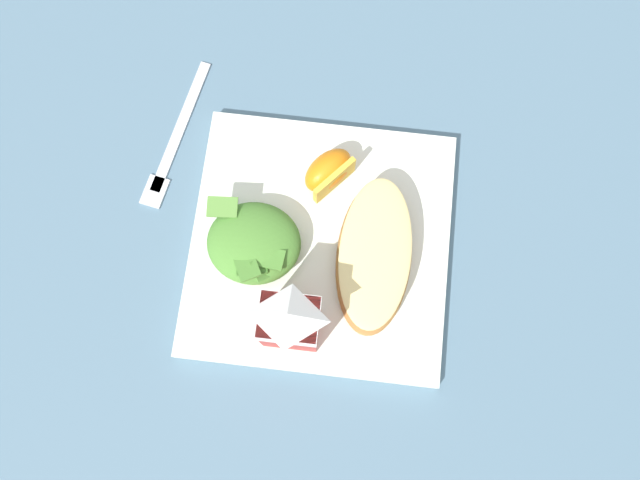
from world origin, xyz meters
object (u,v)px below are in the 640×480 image
(milk_carton, at_px, (290,321))
(cheesy_pizza_bread, at_px, (374,255))
(white_plate, at_px, (320,244))
(orange_wedge_front, at_px, (325,171))
(metal_fork, at_px, (173,144))
(green_salad_pile, at_px, (254,243))

(milk_carton, bearing_deg, cheesy_pizza_bread, -132.51)
(white_plate, height_order, milk_carton, milk_carton)
(milk_carton, distance_m, orange_wedge_front, 0.18)
(cheesy_pizza_bread, xyz_separation_m, metal_fork, (0.24, -0.11, -0.03))
(orange_wedge_front, bearing_deg, metal_fork, -7.72)
(orange_wedge_front, distance_m, metal_fork, 0.18)
(green_salad_pile, bearing_deg, milk_carton, 121.74)
(green_salad_pile, distance_m, orange_wedge_front, 0.11)
(green_salad_pile, bearing_deg, white_plate, -168.30)
(cheesy_pizza_bread, bearing_deg, metal_fork, -24.72)
(cheesy_pizza_bread, bearing_deg, orange_wedge_front, -54.57)
(milk_carton, relative_size, orange_wedge_front, 1.60)
(white_plate, xyz_separation_m, green_salad_pile, (0.07, 0.01, 0.03))
(white_plate, relative_size, green_salad_pile, 2.72)
(white_plate, distance_m, cheesy_pizza_bread, 0.07)
(white_plate, relative_size, cheesy_pizza_bread, 1.64)
(orange_wedge_front, relative_size, metal_fork, 0.37)
(cheesy_pizza_bread, height_order, metal_fork, cheesy_pizza_bread)
(cheesy_pizza_bread, xyz_separation_m, milk_carton, (0.08, 0.08, 0.04))
(orange_wedge_front, height_order, metal_fork, orange_wedge_front)
(white_plate, bearing_deg, metal_fork, -28.59)
(white_plate, height_order, green_salad_pile, green_salad_pile)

